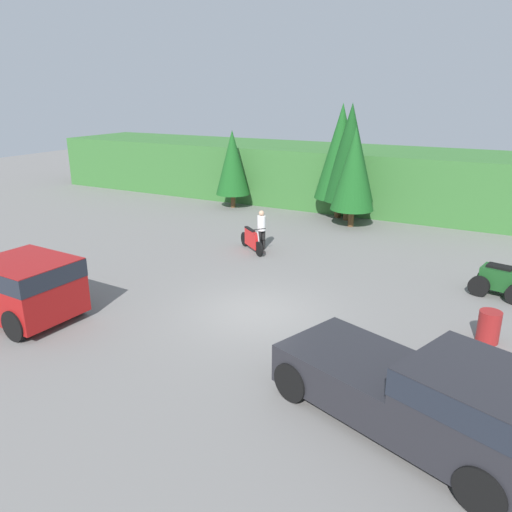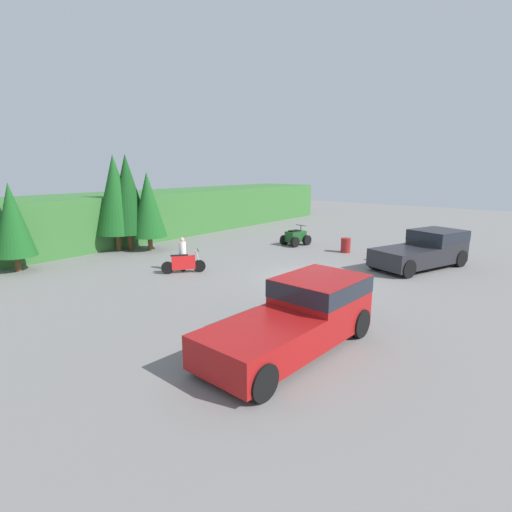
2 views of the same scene
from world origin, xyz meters
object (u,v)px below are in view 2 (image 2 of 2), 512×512
Objects in this scene: pickup_truck_red at (301,313)px; pickup_truck_second at (426,248)px; dirt_bike at (184,264)px; rider_person at (183,253)px; steel_barrel at (346,245)px; quad_atv at (296,237)px.

pickup_truck_red is 12.08m from pickup_truck_second.
dirt_bike is 1.03× the size of rider_person.
pickup_truck_second is 6.49× the size of steel_barrel.
quad_atv is 3.68m from steel_barrel.
dirt_bike reaches higher than steel_barrel.
pickup_truck_red and pickup_truck_second have the same top height.
steel_barrel is (0.74, 4.84, -0.54)m from pickup_truck_second.
pickup_truck_red reaches higher than dirt_bike.
pickup_truck_red is 3.32× the size of dirt_bike.
steel_barrel is (9.12, -4.41, -0.48)m from rider_person.
pickup_truck_second reaches higher than quad_atv.
quad_atv is 9.29m from rider_person.
pickup_truck_second is at bearing 3.13° from pickup_truck_red.
pickup_truck_red reaches higher than rider_person.
steel_barrel is (9.40, -4.05, -0.02)m from dirt_bike.
pickup_truck_red is 9.91m from rider_person.
pickup_truck_red is at bearing -159.53° from steel_barrel.
rider_person is (-8.38, 9.25, -0.07)m from pickup_truck_second.
pickup_truck_red is 9.49m from dirt_bike.
quad_atv is (12.95, 8.47, -0.48)m from pickup_truck_red.
pickup_truck_red is 6.60× the size of steel_barrel.
pickup_truck_second reaches higher than steel_barrel.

